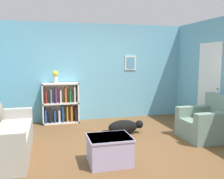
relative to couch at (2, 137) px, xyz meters
The scene contains 8 objects.
ground_plane 2.09m from the couch, ahead, with size 14.00×14.00×0.00m, color brown.
wall_back 3.16m from the couch, 46.55° to the left, with size 5.60×0.13×2.60m.
couch is the anchor object (origin of this frame).
bookshelf 2.27m from the couch, 60.37° to the left, with size 0.93×0.32×1.05m.
recliner_chair 4.02m from the couch, ahead, with size 0.93×0.88×0.92m.
coffee_table 1.91m from the couch, 25.48° to the right, with size 0.68×0.57×0.45m.
dog 2.50m from the couch, 14.21° to the left, with size 0.96×0.29×0.32m.
vase 2.37m from the couch, 62.87° to the left, with size 0.14×0.14×0.32m.
Camera 1 is at (-1.28, -4.47, 1.70)m, focal length 40.00 mm.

